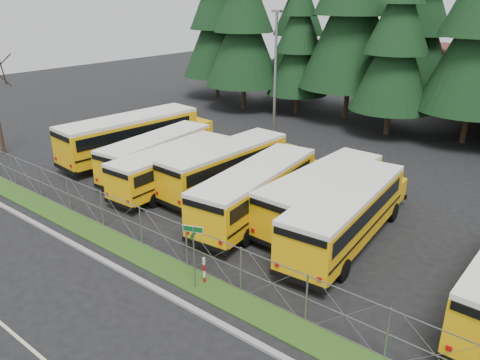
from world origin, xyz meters
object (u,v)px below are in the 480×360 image
Objects in this scene: bus_1 at (161,155)px; bus_5 at (325,195)px; street_sign at (194,244)px; light_standard at (275,78)px; bus_2 at (176,168)px; bus_4 at (260,192)px; bus_0 at (136,137)px; bus_3 at (229,167)px; bus_6 at (348,215)px; striped_bollard at (204,271)px.

bus_5 is (11.74, 0.73, 0.05)m from bus_1.
street_sign is at bearing -94.44° from bus_5.
bus_5 is at bearing -42.20° from light_standard.
bus_2 is 0.92× the size of bus_4.
bus_0 is at bearing 164.24° from bus_4.
bus_3 is 1.01× the size of bus_5.
bus_2 is 0.91× the size of bus_6.
bus_2 is at bearing 176.81° from bus_6.
bus_0 is at bearing 159.09° from bus_1.
bus_0 is 1.14× the size of bus_3.
striped_bollard is at bearing -64.02° from light_standard.
bus_0 is 8.89m from bus_3.
street_sign is (5.73, -9.01, 0.64)m from bus_3.
striped_bollard is (2.02, -6.53, -0.81)m from bus_4.
bus_6 is at bearing -2.57° from bus_4.
light_standard is (6.72, 7.68, 3.92)m from bus_0.
bus_0 is 10.93m from light_standard.
bus_0 is 1.22× the size of bus_2.
light_standard is at bearing 65.89° from bus_1.
bus_1 is at bearing 172.26° from bus_6.
bus_2 is (2.52, -1.04, -0.03)m from bus_1.
bus_3 is (2.57, 1.96, 0.09)m from bus_2.
street_sign is 0.28× the size of light_standard.
bus_5 is at bearing 1.01° from bus_3.
bus_1 is 0.93× the size of bus_6.
bus_4 is 6.88m from striped_bollard.
bus_0 is 4.28× the size of street_sign.
bus_4 is 7.29m from street_sign.
bus_5 is (15.53, -0.31, -0.20)m from bus_0.
bus_3 is at bearing 145.76° from bus_4.
bus_5 is at bearing 9.04° from bus_2.
bus_1 is 1.00× the size of light_standard.
light_standard is (-10.90, 9.50, 4.07)m from bus_6.
light_standard is (-5.94, 9.81, 4.09)m from bus_4.
bus_1 is at bearing 166.80° from bus_4.
bus_2 is at bearing -140.05° from bus_3.
striped_bollard is at bearing 81.34° from street_sign.
bus_4 is (6.35, -0.05, 0.12)m from bus_2.
light_standard reaches higher than bus_5.
street_sign is (8.30, -7.05, 0.74)m from bus_2.
street_sign reaches higher than bus_5.
bus_1 is 1.02× the size of bus_2.
bus_3 is at bearing -74.50° from light_standard.
bus_1 is at bearing -108.60° from light_standard.
bus_3 is 10.70m from street_sign.
bus_3 reaches higher than bus_1.
bus_1 is at bearing -9.82° from bus_0.
bus_3 is at bearing 164.47° from bus_6.
light_standard is at bearing 115.14° from street_sign.
bus_0 is at bearing -178.16° from bus_3.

